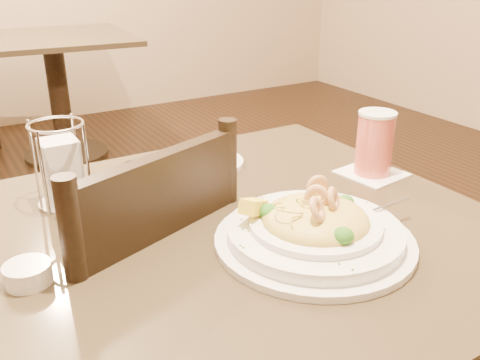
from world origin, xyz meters
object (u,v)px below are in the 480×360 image
dining_chair_near (128,323)px  napkin_caddy (62,170)px  drink_glass (375,144)px  pasta_bowl (315,228)px  butter_ramekin (28,274)px  side_plate (205,163)px  bread_basket (127,200)px  main_table (245,328)px  background_table (56,76)px

dining_chair_near → napkin_caddy: (-0.07, 0.09, 0.34)m
drink_glass → napkin_caddy: napkin_caddy is taller
pasta_bowl → butter_ramekin: 0.46m
butter_ramekin → napkin_caddy: bearing=64.5°
dining_chair_near → side_plate: (0.26, 0.13, 0.27)m
drink_glass → side_plate: size_ratio=0.80×
butter_ramekin → bread_basket: bearing=36.9°
side_plate → butter_ramekin: size_ratio=2.55×
dining_chair_near → pasta_bowl: bearing=111.0°
main_table → bread_basket: (-0.17, 0.17, 0.26)m
bread_basket → side_plate: bearing=29.0°
main_table → napkin_caddy: napkin_caddy is taller
bread_basket → butter_ramekin: bread_basket is taller
pasta_bowl → butter_ramekin: bearing=163.6°
pasta_bowl → napkin_caddy: napkin_caddy is taller
drink_glass → side_plate: 0.39m
main_table → bread_basket: 0.35m
dining_chair_near → bread_basket: dining_chair_near is taller
dining_chair_near → butter_ramekin: bearing=19.9°
drink_glass → butter_ramekin: bearing=-176.1°
bread_basket → napkin_caddy: napkin_caddy is taller
pasta_bowl → dining_chair_near: bearing=130.9°
dining_chair_near → drink_glass: (0.56, -0.11, 0.34)m
bread_basket → side_plate: bread_basket is taller
main_table → pasta_bowl: size_ratio=2.36×
napkin_caddy → butter_ramekin: (-0.12, -0.25, -0.06)m
bread_basket → main_table: bearing=-44.9°
background_table → dining_chair_near: 2.48m
drink_glass → bread_basket: (-0.54, 0.11, -0.05)m
pasta_bowl → bread_basket: (-0.23, 0.29, -0.01)m
butter_ramekin → side_plate: bearing=33.0°
background_table → drink_glass: (0.13, -2.55, 0.31)m
main_table → drink_glass: (0.37, 0.06, 0.31)m
napkin_caddy → side_plate: bearing=7.4°
drink_glass → dining_chair_near: bearing=169.1°
main_table → napkin_caddy: size_ratio=5.31×
side_plate → butter_ramekin: bearing=-147.0°
background_table → napkin_caddy: bearing=-102.1°
main_table → butter_ramekin: 0.46m
drink_glass → bread_basket: 0.55m
pasta_bowl → side_plate: (0.01, 0.42, -0.03)m
main_table → pasta_bowl: bearing=-64.0°
napkin_caddy → pasta_bowl: bearing=-49.6°
main_table → drink_glass: size_ratio=6.22×
dining_chair_near → napkin_caddy: size_ratio=5.49×
pasta_bowl → bread_basket: bearing=128.1°
pasta_bowl → side_plate: size_ratio=2.10×
dining_chair_near → bread_basket: bearing=164.8°
drink_glass → bread_basket: drink_glass is taller
napkin_caddy → background_table: bearing=77.9°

